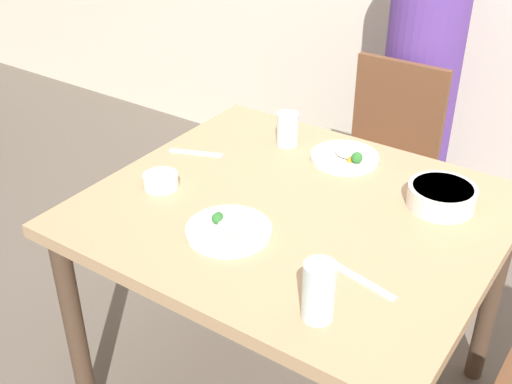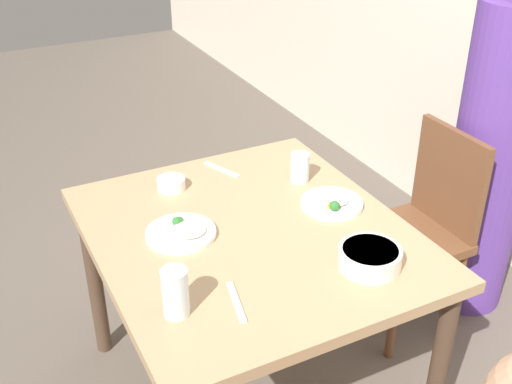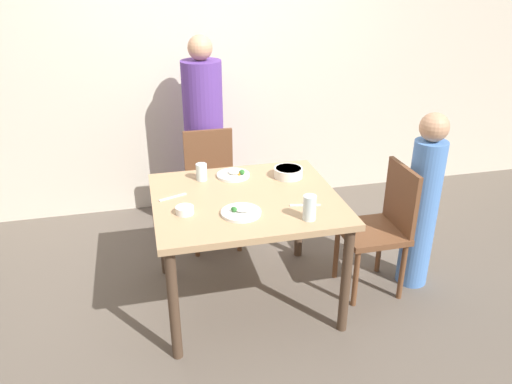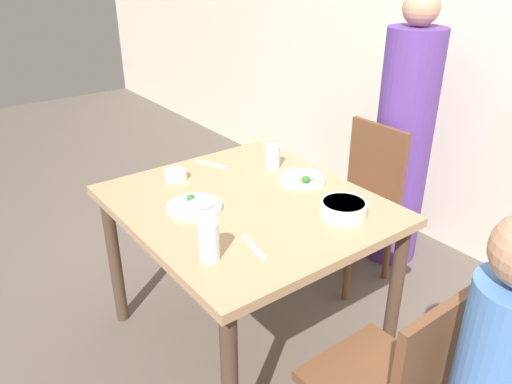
# 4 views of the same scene
# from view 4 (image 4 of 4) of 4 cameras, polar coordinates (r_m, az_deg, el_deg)

# --- Properties ---
(ground_plane) EXTENTS (10.00, 10.00, 0.00)m
(ground_plane) POSITION_cam_4_polar(r_m,az_deg,el_deg) (2.58, -0.94, -16.16)
(ground_plane) COLOR #60564C
(wall_back) EXTENTS (10.00, 0.06, 2.70)m
(wall_back) POSITION_cam_4_polar(r_m,az_deg,el_deg) (3.13, 23.94, 16.87)
(wall_back) COLOR beige
(wall_back) RESTS_ON ground_plane
(dining_table) EXTENTS (1.13, 1.00, 0.76)m
(dining_table) POSITION_cam_4_polar(r_m,az_deg,el_deg) (2.19, -1.07, -3.15)
(dining_table) COLOR tan
(dining_table) RESTS_ON ground_plane
(chair_adult_spot) EXTENTS (0.40, 0.40, 0.89)m
(chair_adult_spot) POSITION_cam_4_polar(r_m,az_deg,el_deg) (2.84, 11.69, -0.62)
(chair_adult_spot) COLOR brown
(chair_adult_spot) RESTS_ON ground_plane
(person_adult) EXTENTS (0.32, 0.32, 1.56)m
(person_adult) POSITION_cam_4_polar(r_m,az_deg,el_deg) (2.99, 16.40, 5.18)
(person_adult) COLOR #5B3893
(person_adult) RESTS_ON ground_plane
(bowl_curry) EXTENTS (0.19, 0.19, 0.06)m
(bowl_curry) POSITION_cam_4_polar(r_m,az_deg,el_deg) (2.05, 9.96, -1.89)
(bowl_curry) COLOR silver
(bowl_curry) RESTS_ON dining_table
(plate_rice_adult) EXTENTS (0.22, 0.22, 0.05)m
(plate_rice_adult) POSITION_cam_4_polar(r_m,az_deg,el_deg) (2.34, 5.37, 1.54)
(plate_rice_adult) COLOR white
(plate_rice_adult) RESTS_ON dining_table
(plate_rice_child) EXTENTS (0.23, 0.23, 0.05)m
(plate_rice_child) POSITION_cam_4_polar(r_m,az_deg,el_deg) (2.10, -6.90, -1.56)
(plate_rice_child) COLOR white
(plate_rice_child) RESTS_ON dining_table
(bowl_rice_small) EXTENTS (0.10, 0.10, 0.04)m
(bowl_rice_small) POSITION_cam_4_polar(r_m,az_deg,el_deg) (2.38, -9.14, 1.97)
(bowl_rice_small) COLOR white
(bowl_rice_small) RESTS_ON dining_table
(glass_water_tall) EXTENTS (0.07, 0.07, 0.14)m
(glass_water_tall) POSITION_cam_4_polar(r_m,az_deg,el_deg) (1.73, -5.40, -5.60)
(glass_water_tall) COLOR silver
(glass_water_tall) RESTS_ON dining_table
(glass_water_short) EXTENTS (0.07, 0.07, 0.11)m
(glass_water_short) POSITION_cam_4_polar(r_m,az_deg,el_deg) (2.47, 1.91, 4.05)
(glass_water_short) COLOR silver
(glass_water_short) RESTS_ON dining_table
(fork_steel) EXTENTS (0.17, 0.08, 0.01)m
(fork_steel) POSITION_cam_4_polar(r_m,az_deg,el_deg) (2.52, -5.14, 3.19)
(fork_steel) COLOR silver
(fork_steel) RESTS_ON dining_table
(spoon_steel) EXTENTS (0.18, 0.06, 0.01)m
(spoon_steel) POSITION_cam_4_polar(r_m,az_deg,el_deg) (1.82, -0.32, -6.28)
(spoon_steel) COLOR silver
(spoon_steel) RESTS_ON dining_table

